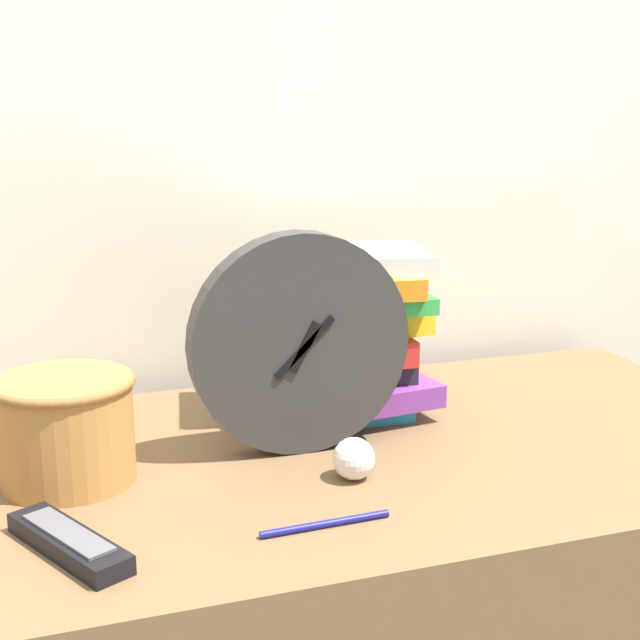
{
  "coord_description": "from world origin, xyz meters",
  "views": [
    {
      "loc": [
        -0.31,
        -0.7,
        1.14
      ],
      "look_at": [
        0.06,
        0.38,
        0.86
      ],
      "focal_mm": 50.0,
      "sensor_mm": 36.0,
      "label": 1
    }
  ],
  "objects_px": {
    "basket": "(66,425)",
    "crumpled_paper_ball": "(354,459)",
    "book_stack": "(342,332)",
    "tv_remote": "(69,542)",
    "pen": "(326,524)",
    "desk_clock": "(300,344)"
  },
  "relations": [
    {
      "from": "book_stack",
      "to": "tv_remote",
      "type": "height_order",
      "value": "book_stack"
    },
    {
      "from": "book_stack",
      "to": "desk_clock",
      "type": "bearing_deg",
      "value": -130.82
    },
    {
      "from": "crumpled_paper_ball",
      "to": "tv_remote",
      "type": "bearing_deg",
      "value": -167.02
    },
    {
      "from": "crumpled_paper_ball",
      "to": "pen",
      "type": "relative_size",
      "value": 0.35
    },
    {
      "from": "basket",
      "to": "pen",
      "type": "distance_m",
      "value": 0.33
    },
    {
      "from": "basket",
      "to": "pen",
      "type": "xyz_separation_m",
      "value": [
        0.25,
        -0.21,
        -0.06
      ]
    },
    {
      "from": "tv_remote",
      "to": "pen",
      "type": "bearing_deg",
      "value": -7.1
    },
    {
      "from": "book_stack",
      "to": "pen",
      "type": "distance_m",
      "value": 0.38
    },
    {
      "from": "basket",
      "to": "tv_remote",
      "type": "height_order",
      "value": "basket"
    },
    {
      "from": "basket",
      "to": "tv_remote",
      "type": "relative_size",
      "value": 0.97
    },
    {
      "from": "book_stack",
      "to": "crumpled_paper_ball",
      "type": "bearing_deg",
      "value": -106.66
    },
    {
      "from": "book_stack",
      "to": "tv_remote",
      "type": "bearing_deg",
      "value": -143.09
    },
    {
      "from": "basket",
      "to": "crumpled_paper_ball",
      "type": "distance_m",
      "value": 0.34
    },
    {
      "from": "desk_clock",
      "to": "pen",
      "type": "relative_size",
      "value": 1.96
    },
    {
      "from": "basket",
      "to": "pen",
      "type": "height_order",
      "value": "basket"
    },
    {
      "from": "tv_remote",
      "to": "crumpled_paper_ball",
      "type": "distance_m",
      "value": 0.34
    },
    {
      "from": "pen",
      "to": "crumpled_paper_ball",
      "type": "bearing_deg",
      "value": 55.97
    },
    {
      "from": "book_stack",
      "to": "crumpled_paper_ball",
      "type": "height_order",
      "value": "book_stack"
    },
    {
      "from": "desk_clock",
      "to": "crumpled_paper_ball",
      "type": "distance_m",
      "value": 0.16
    },
    {
      "from": "book_stack",
      "to": "basket",
      "type": "distance_m",
      "value": 0.41
    },
    {
      "from": "pen",
      "to": "desk_clock",
      "type": "bearing_deg",
      "value": 79.05
    },
    {
      "from": "basket",
      "to": "crumpled_paper_ball",
      "type": "relative_size",
      "value": 3.28
    }
  ]
}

